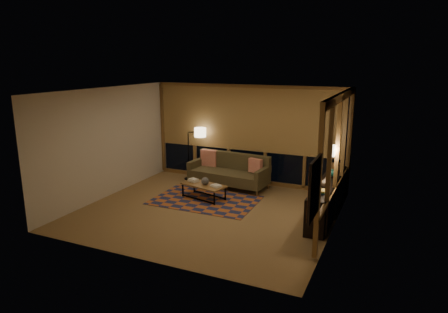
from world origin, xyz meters
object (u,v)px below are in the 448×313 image
at_px(sofa, 228,171).
at_px(floor_lamp, 188,153).
at_px(coffee_table, 204,191).
at_px(bookshelf, 328,197).

bearing_deg(sofa, floor_lamp, 176.61).
bearing_deg(sofa, coffee_table, -93.42).
xyz_separation_m(coffee_table, bookshelf, (2.95, 0.30, 0.19)).
distance_m(sofa, bookshelf, 2.90).
distance_m(sofa, coffee_table, 1.17).
relative_size(coffee_table, bookshelf, 0.37).
xyz_separation_m(coffee_table, floor_lamp, (-1.15, 1.33, 0.57)).
xyz_separation_m(floor_lamp, bookshelf, (4.10, -1.03, -0.38)).
relative_size(sofa, floor_lamp, 1.40).
height_order(floor_lamp, bookshelf, floor_lamp).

